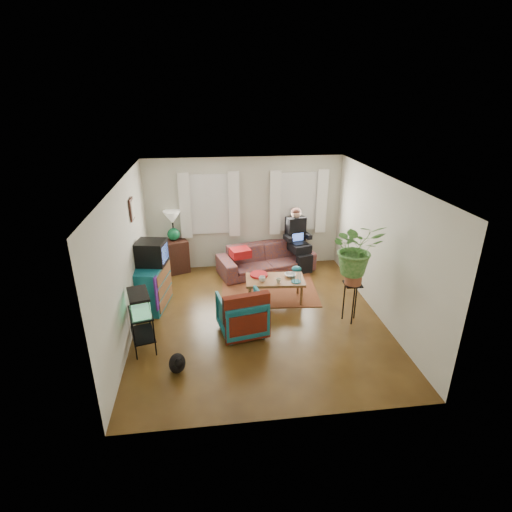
{
  "coord_description": "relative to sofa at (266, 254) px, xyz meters",
  "views": [
    {
      "loc": [
        -0.86,
        -6.39,
        3.96
      ],
      "look_at": [
        0.0,
        0.4,
        1.1
      ],
      "focal_mm": 28.0,
      "sensor_mm": 36.0,
      "label": 1
    }
  ],
  "objects": [
    {
      "name": "cup_b",
      "position": [
        0.01,
        -1.58,
        0.1
      ],
      "size": [
        0.11,
        0.11,
        0.1
      ],
      "primitive_type": "imported",
      "rotation": [
        0.0,
        0.0,
        -0.09
      ],
      "color": "beige",
      "rests_on": "coffee_table"
    },
    {
      "name": "cup_a",
      "position": [
        -0.3,
        -1.47,
        0.1
      ],
      "size": [
        0.14,
        0.14,
        0.1
      ],
      "primitive_type": "imported",
      "rotation": [
        0.0,
        0.0,
        -0.09
      ],
      "color": "white",
      "rests_on": "coffee_table"
    },
    {
      "name": "crt_tv",
      "position": [
        -2.4,
        -1.24,
        0.67
      ],
      "size": [
        0.61,
        0.58,
        0.46
      ],
      "primitive_type": "cube",
      "rotation": [
        0.0,
        0.0,
        -0.19
      ],
      "color": "black",
      "rests_on": "dresser"
    },
    {
      "name": "wall_left",
      "position": [
        -2.7,
        -2.05,
        0.87
      ],
      "size": [
        0.01,
        5.0,
        2.6
      ],
      "primitive_type": "cube",
      "color": "silver",
      "rests_on": "floor"
    },
    {
      "name": "coffee_table",
      "position": [
        -0.03,
        -1.39,
        -0.19
      ],
      "size": [
        1.21,
        0.73,
        0.48
      ],
      "primitive_type": "cube",
      "rotation": [
        0.0,
        0.0,
        -0.09
      ],
      "color": "brown",
      "rests_on": "floor"
    },
    {
      "name": "wall_right",
      "position": [
        1.8,
        -2.05,
        0.87
      ],
      "size": [
        0.01,
        5.0,
        2.6
      ],
      "primitive_type": "cube",
      "color": "silver",
      "rests_on": "floor"
    },
    {
      "name": "aquarium_stand",
      "position": [
        -2.45,
        -2.74,
        -0.09
      ],
      "size": [
        0.48,
        0.67,
        0.68
      ],
      "primitive_type": "cube",
      "rotation": [
        0.0,
        0.0,
        0.26
      ],
      "color": "black",
      "rests_on": "floor"
    },
    {
      "name": "table_lamp",
      "position": [
        -2.1,
        0.32,
        0.67
      ],
      "size": [
        0.51,
        0.51,
        0.7
      ],
      "primitive_type": null,
      "rotation": [
        0.0,
        0.0,
        0.35
      ],
      "color": "white",
      "rests_on": "side_table"
    },
    {
      "name": "area_rug",
      "position": [
        -0.08,
        -0.93,
        -0.42
      ],
      "size": [
        2.13,
        1.76,
        0.01
      ],
      "primitive_type": "cube",
      "rotation": [
        0.0,
        0.0,
        -0.08
      ],
      "color": "brown",
      "rests_on": "floor"
    },
    {
      "name": "side_table",
      "position": [
        -2.1,
        0.32,
        -0.05
      ],
      "size": [
        0.67,
        0.67,
        0.77
      ],
      "primitive_type": "cube",
      "rotation": [
        0.0,
        0.0,
        0.35
      ],
      "color": "#3A2315",
      "rests_on": "floor"
    },
    {
      "name": "curtains_left",
      "position": [
        -1.25,
        0.35,
        1.12
      ],
      "size": [
        1.36,
        0.06,
        1.5
      ],
      "primitive_type": "cube",
      "color": "white",
      "rests_on": "wall_back"
    },
    {
      "name": "dresser",
      "position": [
        -2.44,
        -1.33,
        0.0
      ],
      "size": [
        0.66,
        1.04,
        0.87
      ],
      "primitive_type": "cube",
      "rotation": [
        0.0,
        0.0,
        -0.19
      ],
      "color": "navy",
      "rests_on": "floor"
    },
    {
      "name": "sofa",
      "position": [
        0.0,
        0.0,
        0.0
      ],
      "size": [
        2.35,
        1.4,
        0.86
      ],
      "primitive_type": "imported",
      "rotation": [
        0.0,
        0.0,
        0.26
      ],
      "color": "brown",
      "rests_on": "floor"
    },
    {
      "name": "birdcage",
      "position": [
        0.35,
        -1.58,
        0.22
      ],
      "size": [
        0.21,
        0.21,
        0.34
      ],
      "primitive_type": null,
      "rotation": [
        0.0,
        0.0,
        -0.09
      ],
      "color": "#115B6B",
      "rests_on": "coffee_table"
    },
    {
      "name": "black_cat",
      "position": [
        -1.87,
        -3.39,
        -0.27
      ],
      "size": [
        0.35,
        0.44,
        0.33
      ],
      "primitive_type": "ellipsoid",
      "rotation": [
        0.0,
        0.0,
        0.28
      ],
      "color": "black",
      "rests_on": "floor"
    },
    {
      "name": "window_left",
      "position": [
        -1.25,
        0.43,
        1.12
      ],
      "size": [
        1.08,
        0.04,
        1.38
      ],
      "primitive_type": "cube",
      "color": "white",
      "rests_on": "wall_back"
    },
    {
      "name": "floor",
      "position": [
        -0.45,
        -2.05,
        -0.43
      ],
      "size": [
        4.5,
        5.0,
        0.01
      ],
      "primitive_type": "cube",
      "color": "#4F2B14",
      "rests_on": "ground"
    },
    {
      "name": "potted_plant",
      "position": [
        1.21,
        -2.34,
        0.86
      ],
      "size": [
        0.9,
        0.78,
        0.97
      ],
      "primitive_type": "imported",
      "rotation": [
        0.0,
        0.0,
        -0.04
      ],
      "color": "#599947",
      "rests_on": "plant_stand"
    },
    {
      "name": "armchair",
      "position": [
        -0.8,
        -2.46,
        -0.04
      ],
      "size": [
        0.89,
        0.85,
        0.78
      ],
      "primitive_type": "imported",
      "rotation": [
        0.0,
        0.0,
        3.34
      ],
      "color": "#105661",
      "rests_on": "floor"
    },
    {
      "name": "curtains_right",
      "position": [
        0.8,
        0.35,
        1.12
      ],
      "size": [
        1.36,
        0.06,
        1.5
      ],
      "primitive_type": "cube",
      "color": "white",
      "rests_on": "wall_back"
    },
    {
      "name": "wall_front",
      "position": [
        -0.45,
        -4.55,
        0.87
      ],
      "size": [
        4.5,
        0.01,
        2.6
      ],
      "primitive_type": "cube",
      "color": "silver",
      "rests_on": "floor"
    },
    {
      "name": "plant_stand",
      "position": [
        1.21,
        -2.34,
        -0.05
      ],
      "size": [
        0.33,
        0.33,
        0.76
      ],
      "primitive_type": "cube",
      "rotation": [
        0.0,
        0.0,
        -0.04
      ],
      "color": "black",
      "rests_on": "floor"
    },
    {
      "name": "picture_frame",
      "position": [
        -2.66,
        -1.2,
        1.52
      ],
      "size": [
        0.04,
        0.32,
        0.4
      ],
      "primitive_type": "cube",
      "color": "#3D2616",
      "rests_on": "wall_left"
    },
    {
      "name": "serape_throw",
      "position": [
        -0.74,
        -2.76,
        0.12
      ],
      "size": [
        0.81,
        0.33,
        0.64
      ],
      "primitive_type": "cube",
      "rotation": [
        0.0,
        0.0,
        0.2
      ],
      "color": "#9E0A0A",
      "rests_on": "armchair"
    },
    {
      "name": "seated_person",
      "position": [
        0.77,
        0.2,
        0.23
      ],
      "size": [
        0.7,
        0.79,
        1.31
      ],
      "primitive_type": null,
      "rotation": [
        0.0,
        0.0,
        0.26
      ],
      "color": "black",
      "rests_on": "sofa"
    },
    {
      "name": "aquarium",
      "position": [
        -2.45,
        -2.74,
        0.43
      ],
      "size": [
        0.43,
        0.61,
        0.36
      ],
      "primitive_type": "cube",
      "rotation": [
        0.0,
        0.0,
        0.26
      ],
      "color": "#7FD899",
      "rests_on": "aquarium_stand"
    },
    {
      "name": "wall_back",
      "position": [
        -0.45,
        0.45,
        0.87
      ],
      "size": [
        4.5,
        0.01,
        2.6
      ],
      "primitive_type": "cube",
      "color": "silver",
      "rests_on": "floor"
    },
    {
      "name": "bowl",
      "position": [
        0.29,
        -1.31,
        0.08
      ],
      "size": [
        0.25,
        0.25,
        0.06
      ],
      "primitive_type": "imported",
      "rotation": [
        0.0,
        0.0,
        -0.09
      ],
      "color": "white",
      "rests_on": "coffee_table"
    },
    {
      "name": "window_right",
      "position": [
        0.8,
        0.43,
        1.12
      ],
      "size": [
        1.08,
        0.04,
        1.38
      ],
      "primitive_type": "cube",
      "color": "white",
      "rests_on": "wall_back"
    },
    {
      "name": "ceiling",
      "position": [
        -0.45,
        -2.05,
        2.17
      ],
      "size": [
        4.5,
        5.0,
        0.01
      ],
      "primitive_type": "cube",
      "color": "white",
      "rests_on": "wall_back"
    },
    {
      "name": "snack_tray",
      "position": [
        -0.33,
        -1.21,
        0.07
      ],
      "size": [
        0.39,
        0.39,
        0.04
      ],
      "primitive_type": "cylinder",
      "rotation": [
        0.0,
        0.0,
        -0.09
      ],
      "color": "#B21414",
      "rests_on": "coffee_table"
    }
  ]
}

